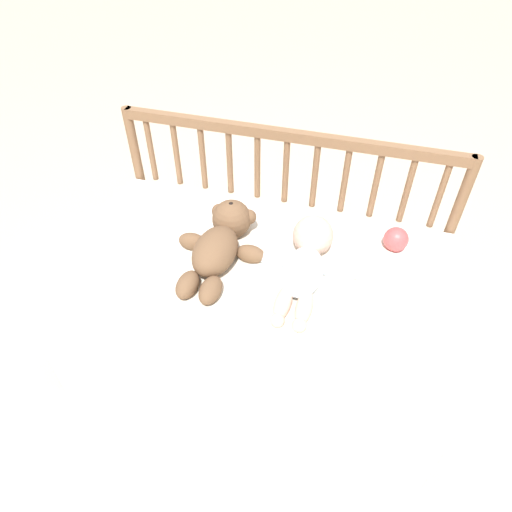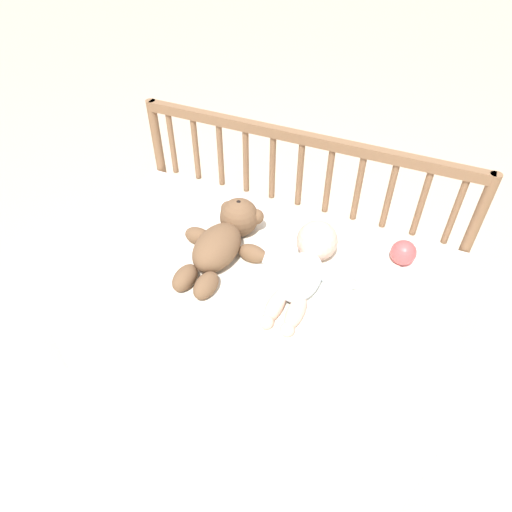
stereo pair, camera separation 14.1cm
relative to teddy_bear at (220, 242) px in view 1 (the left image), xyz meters
name	(u,v)px [view 1 (the left image)]	position (x,y,z in m)	size (l,w,h in m)	color
ground_plane	(256,353)	(0.13, -0.03, -0.52)	(12.00, 12.00, 0.00)	#C6B293
crib_mattress	(256,315)	(0.13, -0.03, -0.29)	(1.23, 0.71, 0.47)	white
crib_rail	(285,183)	(0.13, 0.35, 0.02)	(1.23, 0.04, 0.76)	brown
blanket	(259,272)	(0.14, -0.05, -0.05)	(0.80, 0.53, 0.01)	silver
teddy_bear	(220,242)	(0.00, 0.00, 0.00)	(0.30, 0.41, 0.13)	brown
baby	(306,261)	(0.28, 0.00, -0.01)	(0.33, 0.42, 0.13)	white
toy_ball	(396,239)	(0.54, 0.19, -0.02)	(0.08, 0.08, 0.08)	#DB4C4C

